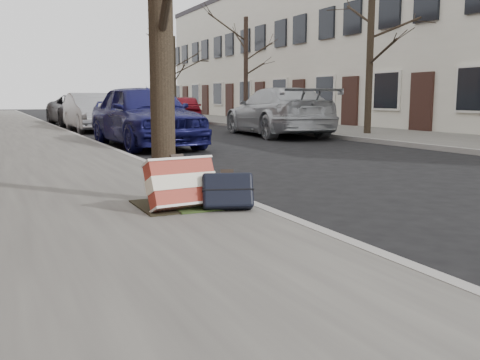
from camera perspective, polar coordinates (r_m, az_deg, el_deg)
name	(u,v)px	position (r m, az deg, el deg)	size (l,w,h in m)	color
ground	(407,221)	(5.64, 17.41, -4.24)	(120.00, 120.00, 0.00)	black
far_sidewalk	(296,127)	(22.29, 5.97, 5.69)	(4.00, 70.00, 0.12)	slate
house_far	(385,46)	(26.31, 15.22, 13.61)	(6.70, 40.00, 7.20)	beige
dirt_patch	(179,205)	(5.61, -6.54, -2.62)	(0.85, 0.85, 0.01)	black
suitcase_red	(182,184)	(5.34, -6.25, -0.41)	(0.68, 0.19, 0.49)	maroon
suitcase_navy	(228,191)	(5.31, -1.32, -1.14)	(0.50, 0.16, 0.36)	black
car_near_front	(145,115)	(13.81, -10.12, 6.85)	(1.90, 4.73, 1.61)	#14144D
car_near_mid	(92,112)	(20.75, -15.49, 6.99)	(1.50, 4.31, 1.42)	#97999D
car_near_back	(80,110)	(25.23, -16.69, 7.17)	(2.32, 5.04, 1.40)	#39393E
car_far_front	(277,112)	(17.63, 3.99, 7.25)	(2.18, 5.36, 1.56)	#A2A5A9
car_far_back	(185,109)	(26.10, -5.92, 7.51)	(1.63, 4.05, 1.38)	maroon
tree_far_a	(370,50)	(17.58, 13.71, 13.31)	(0.22, 0.22, 5.17)	black
tree_far_b	(246,70)	(25.07, 0.62, 11.63)	(0.20, 0.20, 4.75)	black
tree_far_c	(174,76)	(34.64, -7.01, 10.93)	(0.20, 0.20, 4.95)	black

